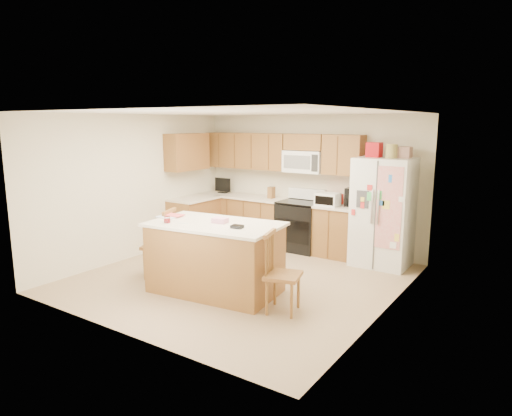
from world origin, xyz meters
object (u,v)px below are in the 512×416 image
Objects in this scene: island at (215,257)px; windsor_chair_right at (281,274)px; stove at (300,225)px; windsor_chair_back at (242,251)px; refrigerator at (383,211)px; windsor_chair_left at (161,245)px.

island reaches higher than windsor_chair_right.
stove reaches higher than windsor_chair_right.
stove is 0.58× the size of island.
stove is at bearing 90.04° from windsor_chair_back.
island is (-1.54, -2.50, -0.42)m from refrigerator.
stove is at bearing 177.70° from refrigerator.
windsor_chair_back is (-0.03, 0.68, -0.08)m from island.
windsor_chair_back is at bearing -130.74° from refrigerator.
windsor_chair_back is 1.39m from windsor_chair_right.
windsor_chair_left is 1.25m from windsor_chair_back.
island is 1.08m from windsor_chair_left.
island is (0.03, -2.57, 0.03)m from stove.
windsor_chair_right is at bearing -2.71° from windsor_chair_left.
windsor_chair_right is at bearing -99.15° from refrigerator.
windsor_chair_back is 0.87× the size of windsor_chair_right.
island is at bearing -89.30° from stove.
windsor_chair_left is at bearing 178.93° from island.
stove is 1.06× the size of windsor_chair_left.
refrigerator is 2.97m from island.
stove is at bearing 113.53° from windsor_chair_right.
windsor_chair_back is (-1.57, -1.82, -0.50)m from refrigerator.
refrigerator reaches higher than island.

